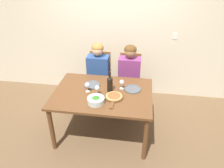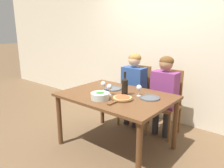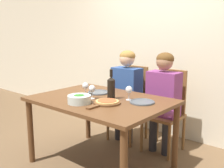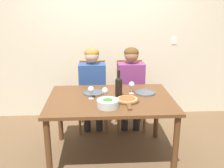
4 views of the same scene
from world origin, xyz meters
TOP-DOWN VIEW (x-y plane):
  - ground_plane at (0.00, 0.00)m, footprint 40.00×40.00m
  - back_wall at (0.00, 1.34)m, footprint 10.00×0.06m
  - dining_table at (0.00, 0.00)m, footprint 1.45×1.03m
  - chair_left at (-0.22, 0.86)m, footprint 0.42×0.42m
  - chair_right at (0.34, 0.86)m, footprint 0.42×0.42m
  - person_woman at (-0.22, 0.74)m, footprint 0.47×0.51m
  - person_man at (0.34, 0.74)m, footprint 0.47×0.51m
  - wine_bottle at (0.10, 0.06)m, footprint 0.08×0.08m
  - broccoli_bowl at (-0.04, -0.27)m, footprint 0.24×0.24m
  - dinner_plate_left at (-0.20, 0.18)m, footprint 0.25×0.25m
  - dinner_plate_right at (0.43, 0.15)m, footprint 0.25×0.25m
  - pizza_on_board at (0.18, -0.12)m, footprint 0.27×0.41m
  - wine_glass_left at (-0.22, -0.01)m, footprint 0.07×0.07m
  - wine_glass_right at (0.26, 0.15)m, footprint 0.07×0.07m
  - wine_glass_centre at (-0.07, -0.07)m, footprint 0.07×0.07m

SIDE VIEW (x-z plane):
  - ground_plane at x=0.00m, z-range 0.00..0.00m
  - chair_left at x=-0.22m, z-range 0.03..1.04m
  - chair_right at x=0.34m, z-range 0.03..1.04m
  - dining_table at x=0.00m, z-range 0.29..1.06m
  - person_woman at x=-0.22m, z-range 0.13..1.37m
  - person_man at x=0.34m, z-range 0.13..1.37m
  - dinner_plate_left at x=-0.20m, z-range 0.77..0.79m
  - dinner_plate_right at x=0.43m, z-range 0.77..0.79m
  - pizza_on_board at x=0.18m, z-range 0.77..0.80m
  - broccoli_bowl at x=-0.04m, z-range 0.77..0.86m
  - wine_glass_left at x=-0.22m, z-range 0.80..0.95m
  - wine_glass_right at x=0.26m, z-range 0.80..0.95m
  - wine_glass_centre at x=-0.07m, z-range 0.80..0.95m
  - wine_bottle at x=0.10m, z-range 0.74..1.06m
  - back_wall at x=0.00m, z-range 0.00..2.70m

